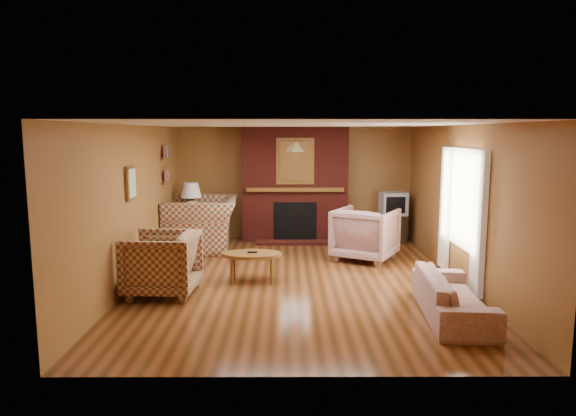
{
  "coord_description": "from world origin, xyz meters",
  "views": [
    {
      "loc": [
        -0.18,
        -7.8,
        2.28
      ],
      "look_at": [
        -0.15,
        0.6,
        1.04
      ],
      "focal_mm": 32.0,
      "sensor_mm": 36.0,
      "label": 1
    }
  ],
  "objects_px": {
    "coffee_table": "(252,256)",
    "crt_tv": "(393,203)",
    "plaid_armchair": "(162,263)",
    "table_lamp": "(191,198)",
    "fireplace": "(295,185)",
    "tv_stand": "(392,228)",
    "floral_armchair": "(365,234)",
    "side_table": "(192,231)",
    "plaid_loveseat": "(202,223)",
    "floral_sofa": "(453,295)"
  },
  "relations": [
    {
      "from": "plaid_loveseat",
      "to": "table_lamp",
      "type": "xyz_separation_m",
      "value": [
        -0.25,
        0.3,
        0.47
      ]
    },
    {
      "from": "fireplace",
      "to": "side_table",
      "type": "relative_size",
      "value": 4.03
    },
    {
      "from": "fireplace",
      "to": "plaid_loveseat",
      "type": "xyz_separation_m",
      "value": [
        -1.85,
        -0.84,
        -0.67
      ]
    },
    {
      "from": "floral_armchair",
      "to": "plaid_armchair",
      "type": "bearing_deg",
      "value": 61.15
    },
    {
      "from": "floral_armchair",
      "to": "side_table",
      "type": "relative_size",
      "value": 1.74
    },
    {
      "from": "plaid_armchair",
      "to": "crt_tv",
      "type": "bearing_deg",
      "value": 134.67
    },
    {
      "from": "table_lamp",
      "to": "tv_stand",
      "type": "relative_size",
      "value": 1.19
    },
    {
      "from": "fireplace",
      "to": "tv_stand",
      "type": "relative_size",
      "value": 4.14
    },
    {
      "from": "plaid_loveseat",
      "to": "floral_armchair",
      "type": "relative_size",
      "value": 1.51
    },
    {
      "from": "coffee_table",
      "to": "crt_tv",
      "type": "bearing_deg",
      "value": 46.51
    },
    {
      "from": "plaid_loveseat",
      "to": "coffee_table",
      "type": "xyz_separation_m",
      "value": [
        1.14,
        -2.26,
        -0.11
      ]
    },
    {
      "from": "tv_stand",
      "to": "floral_sofa",
      "type": "bearing_deg",
      "value": -90.78
    },
    {
      "from": "floral_sofa",
      "to": "tv_stand",
      "type": "relative_size",
      "value": 3.13
    },
    {
      "from": "plaid_armchair",
      "to": "floral_sofa",
      "type": "xyz_separation_m",
      "value": [
        3.85,
        -0.9,
        -0.18
      ]
    },
    {
      "from": "plaid_armchair",
      "to": "table_lamp",
      "type": "distance_m",
      "value": 3.23
    },
    {
      "from": "plaid_armchair",
      "to": "fireplace",
      "type": "bearing_deg",
      "value": 155.6
    },
    {
      "from": "table_lamp",
      "to": "crt_tv",
      "type": "height_order",
      "value": "table_lamp"
    },
    {
      "from": "fireplace",
      "to": "floral_armchair",
      "type": "bearing_deg",
      "value": -53.98
    },
    {
      "from": "floral_armchair",
      "to": "tv_stand",
      "type": "xyz_separation_m",
      "value": [
        0.81,
        1.53,
        -0.18
      ]
    },
    {
      "from": "floral_sofa",
      "to": "tv_stand",
      "type": "height_order",
      "value": "tv_stand"
    },
    {
      "from": "side_table",
      "to": "crt_tv",
      "type": "height_order",
      "value": "crt_tv"
    },
    {
      "from": "fireplace",
      "to": "crt_tv",
      "type": "height_order",
      "value": "fireplace"
    },
    {
      "from": "fireplace",
      "to": "crt_tv",
      "type": "distance_m",
      "value": 2.09
    },
    {
      "from": "coffee_table",
      "to": "table_lamp",
      "type": "bearing_deg",
      "value": 118.58
    },
    {
      "from": "plaid_loveseat",
      "to": "crt_tv",
      "type": "distance_m",
      "value": 3.97
    },
    {
      "from": "coffee_table",
      "to": "table_lamp",
      "type": "xyz_separation_m",
      "value": [
        -1.39,
        2.56,
        0.58
      ]
    },
    {
      "from": "tv_stand",
      "to": "plaid_armchair",
      "type": "bearing_deg",
      "value": -137.43
    },
    {
      "from": "coffee_table",
      "to": "tv_stand",
      "type": "distance_m",
      "value": 4.01
    },
    {
      "from": "plaid_loveseat",
      "to": "tv_stand",
      "type": "xyz_separation_m",
      "value": [
        3.9,
        0.65,
        -0.22
      ]
    },
    {
      "from": "floral_armchair",
      "to": "crt_tv",
      "type": "relative_size",
      "value": 1.91
    },
    {
      "from": "coffee_table",
      "to": "side_table",
      "type": "height_order",
      "value": "side_table"
    },
    {
      "from": "plaid_loveseat",
      "to": "coffee_table",
      "type": "bearing_deg",
      "value": 22.69
    },
    {
      "from": "coffee_table",
      "to": "table_lamp",
      "type": "relative_size",
      "value": 1.3
    },
    {
      "from": "plaid_armchair",
      "to": "floral_sofa",
      "type": "relative_size",
      "value": 0.54
    },
    {
      "from": "plaid_armchair",
      "to": "crt_tv",
      "type": "distance_m",
      "value": 5.34
    },
    {
      "from": "tv_stand",
      "to": "table_lamp",
      "type": "bearing_deg",
      "value": -174.02
    },
    {
      "from": "floral_armchair",
      "to": "coffee_table",
      "type": "xyz_separation_m",
      "value": [
        -1.95,
        -1.38,
        -0.08
      ]
    },
    {
      "from": "coffee_table",
      "to": "crt_tv",
      "type": "height_order",
      "value": "crt_tv"
    },
    {
      "from": "fireplace",
      "to": "coffee_table",
      "type": "relative_size",
      "value": 2.67
    },
    {
      "from": "plaid_armchair",
      "to": "table_lamp",
      "type": "bearing_deg",
      "value": -173.99
    },
    {
      "from": "floral_sofa",
      "to": "coffee_table",
      "type": "xyz_separation_m",
      "value": [
        -2.61,
        1.52,
        0.13
      ]
    },
    {
      "from": "side_table",
      "to": "tv_stand",
      "type": "xyz_separation_m",
      "value": [
        4.15,
        0.35,
        -0.01
      ]
    },
    {
      "from": "coffee_table",
      "to": "tv_stand",
      "type": "xyz_separation_m",
      "value": [
        2.76,
        2.91,
        -0.11
      ]
    },
    {
      "from": "floral_sofa",
      "to": "table_lamp",
      "type": "relative_size",
      "value": 2.64
    },
    {
      "from": "plaid_loveseat",
      "to": "crt_tv",
      "type": "xyz_separation_m",
      "value": [
        3.9,
        0.65,
        0.31
      ]
    },
    {
      "from": "floral_sofa",
      "to": "coffee_table",
      "type": "distance_m",
      "value": 3.02
    },
    {
      "from": "coffee_table",
      "to": "crt_tv",
      "type": "relative_size",
      "value": 1.65
    },
    {
      "from": "table_lamp",
      "to": "crt_tv",
      "type": "distance_m",
      "value": 4.17
    },
    {
      "from": "table_lamp",
      "to": "tv_stand",
      "type": "height_order",
      "value": "table_lamp"
    },
    {
      "from": "floral_armchair",
      "to": "tv_stand",
      "type": "bearing_deg",
      "value": -88.68
    }
  ]
}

